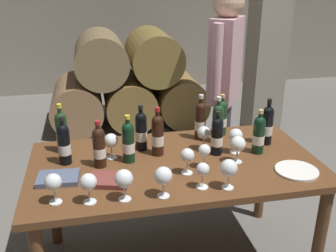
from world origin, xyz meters
The scene contains 31 objects.
barrel_stack centered at (0.00, 2.60, 0.52)m, with size 1.86×0.90×1.15m.
stone_pillar centered at (1.30, 1.60, 1.30)m, with size 0.32×0.32×2.60m, color gray.
dining_table centered at (0.00, 0.00, 0.67)m, with size 1.70×0.90×0.76m.
wine_bottle_0 centered at (0.40, 0.34, 0.88)m, with size 0.07×0.07×0.29m.
wine_bottle_1 centered at (0.64, 0.14, 0.89)m, with size 0.07×0.07×0.31m.
wine_bottle_2 centered at (-0.43, 0.04, 0.88)m, with size 0.07×0.07×0.28m.
wine_bottle_3 centered at (-0.63, 0.12, 0.89)m, with size 0.07×0.07×0.29m.
wine_bottle_4 centered at (0.27, 0.06, 0.88)m, with size 0.07×0.07×0.28m.
wine_bottle_5 centered at (0.33, 0.22, 0.89)m, with size 0.07×0.07×0.31m.
wine_bottle_6 centered at (-0.65, 0.28, 0.90)m, with size 0.07×0.07×0.31m.
wine_bottle_7 centered at (0.53, 0.02, 0.88)m, with size 0.07×0.07×0.28m.
wine_bottle_8 centered at (-0.17, 0.22, 0.89)m, with size 0.07×0.07×0.29m.
wine_bottle_9 centered at (-0.26, 0.07, 0.89)m, with size 0.07×0.07×0.29m.
wine_bottle_10 centered at (-0.08, 0.12, 0.89)m, with size 0.07×0.07×0.31m.
wine_bottle_11 centered at (0.24, 0.30, 0.89)m, with size 0.07×0.07×0.31m.
wine_glass_0 centered at (-0.50, -0.33, 0.87)m, with size 0.08×0.08×0.16m.
wine_glass_1 centered at (0.04, -0.15, 0.87)m, with size 0.08×0.08×0.15m.
wine_glass_2 centered at (0.21, -0.34, 0.87)m, with size 0.09×0.09×0.16m.
wine_glass_3 centered at (0.36, -0.08, 0.88)m, with size 0.09×0.09×0.16m.
wine_glass_4 centered at (-0.67, -0.30, 0.87)m, with size 0.08×0.08×0.16m.
wine_glass_5 centered at (0.21, 0.13, 0.87)m, with size 0.08×0.08×0.16m.
wine_glass_6 centered at (0.08, -0.31, 0.86)m, with size 0.07×0.07×0.14m.
wine_glass_7 centered at (-0.36, 0.13, 0.87)m, with size 0.09×0.09×0.16m.
wine_glass_8 centered at (0.15, -0.10, 0.86)m, with size 0.07×0.07×0.15m.
wine_glass_9 centered at (0.39, 0.05, 0.87)m, with size 0.09×0.09×0.16m.
wine_glass_10 centered at (-0.33, -0.34, 0.88)m, with size 0.09×0.09×0.16m.
wine_glass_11 centered at (-0.14, -0.35, 0.87)m, with size 0.09×0.09×0.16m.
tasting_notebook centered at (-0.40, -0.16, 0.77)m, with size 0.22×0.16×0.03m, color brown.
leather_ledger centered at (-0.66, -0.08, 0.77)m, with size 0.22×0.16×0.03m, color #4C5670.
serving_plate centered at (0.65, -0.26, 0.77)m, with size 0.24×0.24×0.01m, color white.
sommelier_presenting centered at (0.56, 0.75, 1.04)m, with size 0.34×0.41×1.72m.
Camera 1 is at (-0.46, -1.99, 1.82)m, focal length 41.42 mm.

